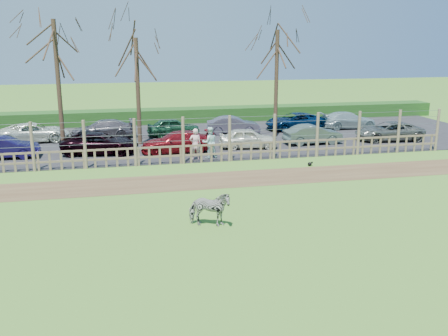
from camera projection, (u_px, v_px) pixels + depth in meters
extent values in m
plane|color=#6E9F49|center=(212.00, 214.00, 18.90)|extent=(120.00, 120.00, 0.00)
cube|color=brown|center=(194.00, 181.00, 23.16)|extent=(34.00, 2.80, 0.01)
cube|color=#232326|center=(170.00, 140.00, 32.62)|extent=(44.00, 13.00, 0.04)
cube|color=#1E4716|center=(160.00, 116.00, 39.10)|extent=(46.00, 2.00, 1.10)
cube|color=brown|center=(184.00, 155.00, 26.36)|extent=(30.00, 0.06, 0.10)
cube|color=brown|center=(183.00, 146.00, 26.23)|extent=(30.00, 0.06, 0.10)
cylinder|color=brown|center=(33.00, 147.00, 24.62)|extent=(0.16, 0.16, 2.50)
cylinder|color=brown|center=(85.00, 145.00, 25.13)|extent=(0.16, 0.16, 2.50)
cylinder|color=brown|center=(135.00, 143.00, 25.64)|extent=(0.16, 0.16, 2.50)
cylinder|color=brown|center=(183.00, 141.00, 26.16)|extent=(0.16, 0.16, 2.50)
cylinder|color=brown|center=(230.00, 139.00, 26.67)|extent=(0.16, 0.16, 2.50)
cylinder|color=brown|center=(274.00, 137.00, 27.18)|extent=(0.16, 0.16, 2.50)
cylinder|color=brown|center=(317.00, 135.00, 27.69)|extent=(0.16, 0.16, 2.50)
cylinder|color=brown|center=(359.00, 133.00, 28.21)|extent=(0.16, 0.16, 2.50)
cylinder|color=brown|center=(399.00, 131.00, 28.72)|extent=(0.16, 0.16, 2.50)
cylinder|color=brown|center=(437.00, 130.00, 29.23)|extent=(0.16, 0.16, 2.50)
cylinder|color=gray|center=(183.00, 141.00, 26.16)|extent=(30.00, 0.02, 0.02)
cylinder|color=gray|center=(183.00, 133.00, 26.06)|extent=(30.00, 0.02, 0.02)
cylinder|color=gray|center=(183.00, 125.00, 25.96)|extent=(30.00, 0.02, 0.02)
cylinder|color=gray|center=(183.00, 119.00, 25.87)|extent=(30.00, 0.02, 0.02)
cylinder|color=#3D2B1E|center=(59.00, 87.00, 28.46)|extent=(0.26, 0.26, 7.50)
cylinder|color=#3D2B1E|center=(138.00, 92.00, 30.45)|extent=(0.26, 0.26, 6.50)
cylinder|color=#3D2B1E|center=(276.00, 85.00, 32.70)|extent=(0.26, 0.26, 7.00)
imported|color=gray|center=(209.00, 209.00, 17.48)|extent=(1.65, 1.13, 1.27)
imported|color=beige|center=(195.00, 144.00, 26.96)|extent=(0.64, 0.43, 1.72)
imported|color=#C0EEE5|center=(210.00, 143.00, 27.38)|extent=(0.85, 0.67, 1.72)
sphere|color=black|center=(310.00, 164.00, 25.96)|extent=(0.21, 0.21, 0.21)
sphere|color=black|center=(312.00, 163.00, 25.97)|extent=(0.10, 0.10, 0.10)
imported|color=#170F45|center=(4.00, 148.00, 27.34)|extent=(3.65, 1.28, 1.20)
imported|color=black|center=(100.00, 143.00, 28.47)|extent=(4.55, 2.56, 1.20)
imported|color=maroon|center=(177.00, 142.00, 28.86)|extent=(4.19, 1.82, 1.20)
imported|color=white|center=(248.00, 138.00, 29.96)|extent=(3.68, 1.89, 1.20)
imported|color=#54665C|center=(313.00, 134.00, 31.14)|extent=(3.69, 1.40, 1.20)
imported|color=#63655B|center=(389.00, 131.00, 32.23)|extent=(4.49, 2.40, 1.20)
imported|color=silver|center=(35.00, 132.00, 31.79)|extent=(4.51, 2.45, 1.20)
imported|color=#5E585E|center=(102.00, 129.00, 32.96)|extent=(4.19, 1.81, 1.20)
imported|color=#1D4C2D|center=(173.00, 127.00, 33.68)|extent=(3.60, 1.62, 1.20)
imported|color=#575262|center=(233.00, 125.00, 34.48)|extent=(3.77, 1.71, 1.20)
imported|color=#06224A|center=(295.00, 121.00, 36.09)|extent=(4.48, 2.37, 1.20)
imported|color=#ABC3C1|center=(348.00, 120.00, 36.57)|extent=(4.17, 1.76, 1.20)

